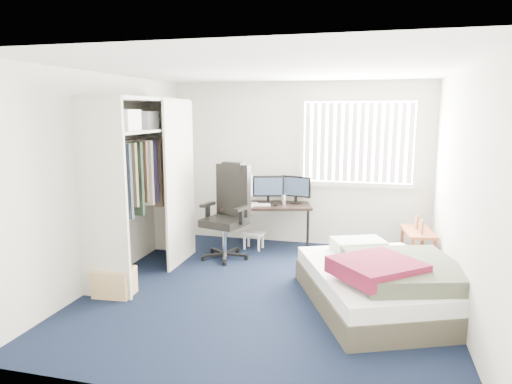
{
  "coord_description": "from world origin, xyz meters",
  "views": [
    {
      "loc": [
        1.1,
        -4.87,
        2.05
      ],
      "look_at": [
        -0.24,
        0.4,
        1.09
      ],
      "focal_mm": 32.0,
      "sensor_mm": 36.0,
      "label": 1
    }
  ],
  "objects_px": {
    "desk": "(266,201)",
    "office_chair": "(228,221)",
    "nightstand": "(418,235)",
    "bed": "(383,282)"
  },
  "relations": [
    {
      "from": "desk",
      "to": "office_chair",
      "type": "relative_size",
      "value": 1.09
    },
    {
      "from": "nightstand",
      "to": "bed",
      "type": "bearing_deg",
      "value": -107.86
    },
    {
      "from": "bed",
      "to": "nightstand",
      "type": "bearing_deg",
      "value": 72.14
    },
    {
      "from": "desk",
      "to": "bed",
      "type": "distance_m",
      "value": 2.55
    },
    {
      "from": "desk",
      "to": "bed",
      "type": "relative_size",
      "value": 0.65
    },
    {
      "from": "office_chair",
      "to": "bed",
      "type": "bearing_deg",
      "value": -30.0
    },
    {
      "from": "office_chair",
      "to": "nightstand",
      "type": "relative_size",
      "value": 1.78
    },
    {
      "from": "desk",
      "to": "office_chair",
      "type": "height_order",
      "value": "office_chair"
    },
    {
      "from": "desk",
      "to": "nightstand",
      "type": "distance_m",
      "value": 2.23
    },
    {
      "from": "desk",
      "to": "bed",
      "type": "xyz_separation_m",
      "value": [
        1.7,
        -1.85,
        -0.44
      ]
    }
  ]
}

